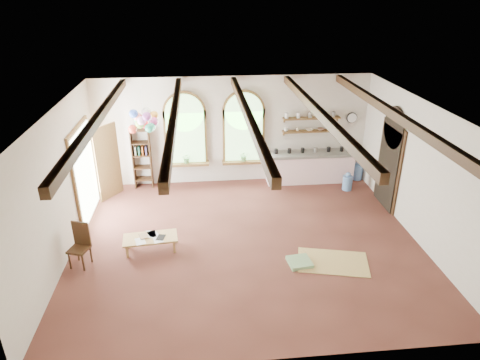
{
  "coord_description": "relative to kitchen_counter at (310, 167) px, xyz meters",
  "views": [
    {
      "loc": [
        -1.0,
        -8.49,
        5.54
      ],
      "look_at": [
        -0.09,
        0.6,
        1.33
      ],
      "focal_mm": 32.0,
      "sensor_mm": 36.0,
      "label": 1
    }
  ],
  "objects": [
    {
      "name": "shelf_bowl_b",
      "position": [
        0.3,
        0.18,
        1.12
      ],
      "size": [
        0.2,
        0.2,
        0.06
      ],
      "primitive_type": "imported",
      "color": "#8C664C",
      "rests_on": "wall_shelf_lower"
    },
    {
      "name": "ceiling_beams",
      "position": [
        -2.3,
        -3.2,
        2.62
      ],
      "size": [
        6.2,
        6.8,
        0.18
      ],
      "primitive_type": null,
      "color": "#3A2312",
      "rests_on": "ceiling"
    },
    {
      "name": "floor",
      "position": [
        -2.3,
        -3.2,
        -0.48
      ],
      "size": [
        8.0,
        8.0,
        0.0
      ],
      "primitive_type": "plane",
      "color": "brown",
      "rests_on": "ground"
    },
    {
      "name": "right_doorway",
      "position": [
        1.65,
        -1.7,
        0.62
      ],
      "size": [
        0.1,
        1.3,
        2.4
      ],
      "primitive_type": "cube",
      "color": "black",
      "rests_on": "floor"
    },
    {
      "name": "left_doorway",
      "position": [
        -6.25,
        -1.4,
        0.67
      ],
      "size": [
        0.1,
        1.9,
        2.5
      ],
      "primitive_type": "cube",
      "color": "brown",
      "rests_on": "floor"
    },
    {
      "name": "side_chair",
      "position": [
        -5.94,
        -3.75,
        -0.19
      ],
      "size": [
        0.49,
        0.49,
        0.98
      ],
      "color": "#3A2312",
      "rests_on": "floor"
    },
    {
      "name": "potted_plant_left",
      "position": [
        -3.7,
        0.12,
        0.37
      ],
      "size": [
        0.27,
        0.23,
        0.3
      ],
      "primitive_type": "imported",
      "color": "#598C4C",
      "rests_on": "window_left"
    },
    {
      "name": "window_right",
      "position": [
        -2.0,
        0.23,
        1.16
      ],
      "size": [
        1.3,
        0.28,
        2.2
      ],
      "color": "brown",
      "rests_on": "floor"
    },
    {
      "name": "water_jug_a",
      "position": [
        0.97,
        -0.7,
        -0.24
      ],
      "size": [
        0.28,
        0.28,
        0.55
      ],
      "color": "#5C88C5",
      "rests_on": "floor"
    },
    {
      "name": "tablet",
      "position": [
        -4.26,
        -3.37,
        -0.13
      ],
      "size": [
        0.22,
        0.28,
        0.01
      ],
      "primitive_type": "cube",
      "rotation": [
        0.0,
        0.0,
        -0.24
      ],
      "color": "black",
      "rests_on": "coffee_table"
    },
    {
      "name": "coffee_table",
      "position": [
        -4.5,
        -3.33,
        -0.17
      ],
      "size": [
        1.25,
        0.66,
        0.34
      ],
      "color": "tan",
      "rests_on": "floor"
    },
    {
      "name": "bookshelf",
      "position": [
        -5.0,
        0.12,
        0.42
      ],
      "size": [
        0.53,
        0.32,
        1.8
      ],
      "color": "#3A2312",
      "rests_on": "floor"
    },
    {
      "name": "table_book",
      "position": [
        -4.74,
        -3.31,
        -0.12
      ],
      "size": [
        0.26,
        0.31,
        0.02
      ],
      "primitive_type": "imported",
      "rotation": [
        0.0,
        0.0,
        0.32
      ],
      "color": "olive",
      "rests_on": "coffee_table"
    },
    {
      "name": "wall_shelf_upper",
      "position": [
        0.0,
        0.18,
        1.47
      ],
      "size": [
        1.7,
        0.24,
        0.04
      ],
      "primitive_type": "cube",
      "color": "brown",
      "rests_on": "wall_back"
    },
    {
      "name": "kitchen_counter",
      "position": [
        0.0,
        0.0,
        0.0
      ],
      "size": [
        2.68,
        0.62,
        0.94
      ],
      "color": "#FCD6D6",
      "rests_on": "floor"
    },
    {
      "name": "floor_cushion",
      "position": [
        -1.25,
        -4.18,
        -0.43
      ],
      "size": [
        0.54,
        0.54,
        0.08
      ],
      "primitive_type": "cube",
      "rotation": [
        0.0,
        0.0,
        0.12
      ],
      "color": "gray",
      "rests_on": "floor"
    },
    {
      "name": "wall_shelf_lower",
      "position": [
        0.0,
        0.18,
        1.07
      ],
      "size": [
        1.7,
        0.24,
        0.04
      ],
      "primitive_type": "cube",
      "color": "brown",
      "rests_on": "wall_back"
    },
    {
      "name": "potted_plant_right",
      "position": [
        -2.0,
        0.12,
        0.37
      ],
      "size": [
        0.27,
        0.23,
        0.3
      ],
      "primitive_type": "imported",
      "color": "#598C4C",
      "rests_on": "window_right"
    },
    {
      "name": "shelf_bowl_a",
      "position": [
        -0.05,
        0.18,
        1.12
      ],
      "size": [
        0.22,
        0.22,
        0.05
      ],
      "primitive_type": "imported",
      "color": "beige",
      "rests_on": "wall_shelf_lower"
    },
    {
      "name": "wall_clock",
      "position": [
        1.25,
        0.25,
        1.42
      ],
      "size": [
        0.32,
        0.04,
        0.32
      ],
      "primitive_type": "cylinder",
      "rotation": [
        1.57,
        0.0,
        0.0
      ],
      "color": "black",
      "rests_on": "wall_back"
    },
    {
      "name": "floor_mat",
      "position": [
        -0.51,
        -4.21,
        -0.47
      ],
      "size": [
        1.68,
        1.26,
        0.02
      ],
      "primitive_type": "cube",
      "rotation": [
        0.0,
        0.0,
        -0.24
      ],
      "color": "tan",
      "rests_on": "floor"
    },
    {
      "name": "water_jug_b",
      "position": [
        1.52,
        0.0,
        -0.21
      ],
      "size": [
        0.31,
        0.31,
        0.6
      ],
      "color": "#5C88C5",
      "rests_on": "floor"
    },
    {
      "name": "window_left",
      "position": [
        -3.7,
        0.23,
        1.16
      ],
      "size": [
        1.3,
        0.28,
        2.2
      ],
      "color": "brown",
      "rests_on": "floor"
    },
    {
      "name": "shelf_cup_a",
      "position": [
        -0.75,
        0.18,
        1.14
      ],
      "size": [
        0.12,
        0.1,
        0.1
      ],
      "primitive_type": "imported",
      "color": "white",
      "rests_on": "wall_shelf_lower"
    },
    {
      "name": "shelf_vase",
      "position": [
        0.65,
        0.18,
        1.19
      ],
      "size": [
        0.18,
        0.18,
        0.19
      ],
      "primitive_type": "imported",
      "color": "slate",
      "rests_on": "wall_shelf_lower"
    },
    {
      "name": "shelf_cup_b",
      "position": [
        -0.4,
        0.18,
        1.14
      ],
      "size": [
        0.1,
        0.1,
        0.09
      ],
      "primitive_type": "imported",
      "color": "beige",
      "rests_on": "wall_shelf_lower"
    },
    {
      "name": "balloon_cluster",
      "position": [
        -4.71,
        -0.9,
        1.86
      ],
      "size": [
        0.75,
        0.79,
        1.14
      ],
      "color": "silver",
      "rests_on": "floor"
    }
  ]
}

